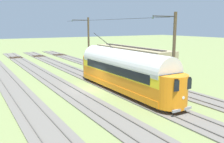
{
  "coord_description": "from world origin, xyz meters",
  "views": [
    {
      "loc": [
        10.99,
        22.93,
        6.68
      ],
      "look_at": [
        -1.47,
        1.98,
        2.08
      ],
      "focal_mm": 39.34,
      "sensor_mm": 36.0,
      "label": 1
    }
  ],
  "objects_px": {
    "vintage_streetcar": "(124,70)",
    "catenary_pole_mid_near": "(173,55)",
    "catenary_pole_foreground": "(88,43)",
    "switch_stand": "(116,64)",
    "coach_adjacent": "(131,61)"
  },
  "relations": [
    {
      "from": "vintage_streetcar",
      "to": "coach_adjacent",
      "type": "distance_m",
      "value": 7.08
    },
    {
      "from": "catenary_pole_foreground",
      "to": "catenary_pole_mid_near",
      "type": "relative_size",
      "value": 1.0
    },
    {
      "from": "coach_adjacent",
      "to": "switch_stand",
      "type": "relative_size",
      "value": 10.8
    },
    {
      "from": "vintage_streetcar",
      "to": "catenary_pole_foreground",
      "type": "bearing_deg",
      "value": -100.43
    },
    {
      "from": "vintage_streetcar",
      "to": "catenary_pole_mid_near",
      "type": "distance_m",
      "value": 5.25
    },
    {
      "from": "vintage_streetcar",
      "to": "catenary_pole_foreground",
      "type": "relative_size",
      "value": 2.04
    },
    {
      "from": "coach_adjacent",
      "to": "catenary_pole_mid_near",
      "type": "bearing_deg",
      "value": 76.83
    },
    {
      "from": "catenary_pole_foreground",
      "to": "switch_stand",
      "type": "bearing_deg",
      "value": 158.71
    },
    {
      "from": "catenary_pole_mid_near",
      "to": "switch_stand",
      "type": "relative_size",
      "value": 6.34
    },
    {
      "from": "catenary_pole_foreground",
      "to": "switch_stand",
      "type": "distance_m",
      "value": 5.47
    },
    {
      "from": "coach_adjacent",
      "to": "catenary_pole_mid_near",
      "type": "relative_size",
      "value": 1.7
    },
    {
      "from": "vintage_streetcar",
      "to": "coach_adjacent",
      "type": "relative_size",
      "value": 1.2
    },
    {
      "from": "catenary_pole_mid_near",
      "to": "switch_stand",
      "type": "bearing_deg",
      "value": -104.0
    },
    {
      "from": "catenary_pole_mid_near",
      "to": "coach_adjacent",
      "type": "bearing_deg",
      "value": -103.17
    },
    {
      "from": "vintage_streetcar",
      "to": "switch_stand",
      "type": "bearing_deg",
      "value": -118.7
    }
  ]
}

